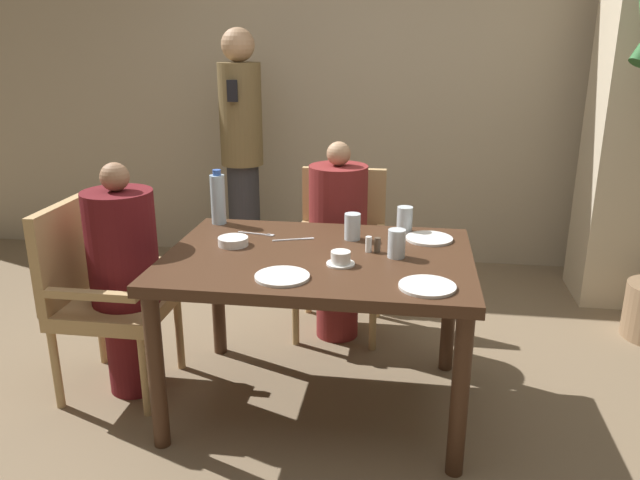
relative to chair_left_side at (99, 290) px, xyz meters
name	(u,v)px	position (x,y,z in m)	size (l,w,h in m)	color
ground_plane	(319,402)	(1.05, 0.00, -0.51)	(16.00, 16.00, 0.00)	#7A664C
wall_back	(362,73)	(1.05, 2.11, 0.89)	(8.00, 0.06, 2.80)	tan
pillar_stone	(640,89)	(2.79, 1.57, 0.84)	(0.49, 0.49, 2.70)	beige
dining_table	(318,273)	(1.05, 0.00, 0.14)	(1.34, 0.95, 0.75)	#422819
chair_left_side	(99,290)	(0.00, 0.00, 0.00)	(0.50, 0.49, 0.93)	tan
diner_in_left_chair	(125,278)	(0.14, 0.00, 0.07)	(0.32, 0.32, 1.13)	#5B1419
chair_far_side	(341,243)	(1.05, 0.86, 0.00)	(0.49, 0.50, 0.93)	tan
diner_in_far_chair	(338,240)	(1.05, 0.72, 0.07)	(0.32, 0.32, 1.13)	maroon
standing_host	(242,148)	(0.27, 1.62, 0.41)	(0.29, 0.33, 1.71)	#2D2D33
plate_main_left	(429,239)	(1.54, 0.28, 0.24)	(0.22, 0.22, 0.01)	white
plate_main_right	(282,277)	(0.95, -0.30, 0.24)	(0.22, 0.22, 0.01)	white
plate_dessert_center	(427,286)	(1.52, -0.32, 0.24)	(0.22, 0.22, 0.01)	white
teacup_with_saucer	(341,259)	(1.17, -0.12, 0.26)	(0.12, 0.12, 0.06)	white
bowl_small	(233,241)	(0.65, 0.06, 0.25)	(0.14, 0.14, 0.04)	white
water_bottle	(218,199)	(0.48, 0.40, 0.36)	(0.07, 0.07, 0.28)	silver
glass_tall_near	(405,219)	(1.42, 0.39, 0.30)	(0.08, 0.08, 0.12)	silver
glass_tall_mid	(352,227)	(1.18, 0.23, 0.30)	(0.08, 0.08, 0.12)	silver
glass_tall_far	(397,243)	(1.39, 0.01, 0.30)	(0.08, 0.08, 0.12)	silver
salt_shaker	(369,244)	(1.27, 0.06, 0.27)	(0.03, 0.03, 0.07)	white
pepper_shaker	(377,245)	(1.31, 0.06, 0.27)	(0.03, 0.03, 0.07)	#4C3D2D
fork_beside_plate	(260,234)	(0.73, 0.24, 0.24)	(0.19, 0.05, 0.00)	silver
knife_beside_plate	(296,239)	(0.92, 0.18, 0.24)	(0.19, 0.08, 0.00)	silver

